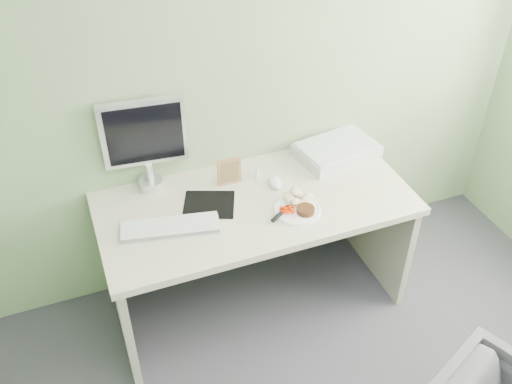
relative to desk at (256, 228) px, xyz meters
name	(u,v)px	position (x,y,z in m)	size (l,w,h in m)	color
wall_back	(228,58)	(0.00, 0.38, 0.80)	(3.50, 3.50, 0.00)	gray
desk	(256,228)	(0.00, 0.00, 0.00)	(1.60, 0.75, 0.73)	beige
plate	(297,210)	(0.16, -0.15, 0.19)	(0.24, 0.24, 0.01)	white
steak	(306,210)	(0.19, -0.19, 0.21)	(0.09, 0.09, 0.03)	black
potato_pile	(298,197)	(0.19, -0.09, 0.22)	(0.11, 0.08, 0.06)	tan
carrot_heap	(287,209)	(0.11, -0.16, 0.22)	(0.06, 0.05, 0.04)	#F33505
steak_knife	(281,214)	(0.07, -0.17, 0.21)	(0.18, 0.12, 0.01)	silver
mousepad	(209,204)	(-0.23, 0.05, 0.18)	(0.25, 0.22, 0.00)	black
keyboard	(170,227)	(-0.46, -0.06, 0.20)	(0.46, 0.14, 0.02)	white
computer_mouse	(275,183)	(0.14, 0.08, 0.20)	(0.06, 0.11, 0.04)	white
photo_frame	(229,171)	(-0.08, 0.19, 0.26)	(0.13, 0.01, 0.16)	#895E40
eyedrop_bottle	(257,173)	(0.08, 0.18, 0.21)	(0.02, 0.02, 0.07)	white
scanner	(337,151)	(0.57, 0.22, 0.22)	(0.43, 0.29, 0.07)	silver
monitor	(145,141)	(-0.47, 0.31, 0.47)	(0.42, 0.13, 0.51)	silver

